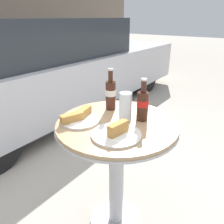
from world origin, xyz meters
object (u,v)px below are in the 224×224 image
(cola_bottle_right, at_px, (111,94))
(lunch_plate_far, at_px, (79,118))
(drinking_glass, at_px, (125,108))
(lunch_plate_near, at_px, (117,133))
(bistro_table, at_px, (117,151))
(parked_car, at_px, (49,68))
(cola_bottle_left, at_px, (143,104))

(cola_bottle_right, height_order, lunch_plate_far, cola_bottle_right)
(drinking_glass, distance_m, lunch_plate_near, 0.19)
(bistro_table, distance_m, parked_car, 2.24)
(cola_bottle_right, xyz_separation_m, lunch_plate_far, (-0.24, 0.04, -0.08))
(bistro_table, height_order, lunch_plate_near, lunch_plate_near)
(cola_bottle_left, relative_size, drinking_glass, 1.48)
(bistro_table, height_order, parked_car, parked_car)
(cola_bottle_left, bearing_deg, lunch_plate_far, 129.08)
(lunch_plate_far, bearing_deg, lunch_plate_near, -92.50)
(lunch_plate_far, bearing_deg, cola_bottle_left, -50.92)
(drinking_glass, xyz_separation_m, lunch_plate_near, (-0.17, -0.06, -0.06))
(cola_bottle_right, relative_size, drinking_glass, 1.59)
(bistro_table, height_order, drinking_glass, drinking_glass)
(cola_bottle_left, height_order, drinking_glass, cola_bottle_left)
(parked_car, bearing_deg, drinking_glass, -118.12)
(cola_bottle_right, distance_m, drinking_glass, 0.18)
(cola_bottle_left, xyz_separation_m, cola_bottle_right, (0.02, 0.23, 0.01))
(cola_bottle_right, bearing_deg, parked_car, 61.74)
(cola_bottle_right, xyz_separation_m, lunch_plate_near, (-0.25, -0.22, -0.08))
(lunch_plate_near, bearing_deg, drinking_glass, 20.19)
(cola_bottle_right, distance_m, lunch_plate_near, 0.34)
(cola_bottle_left, height_order, lunch_plate_near, cola_bottle_left)
(lunch_plate_far, distance_m, parked_car, 2.16)
(cola_bottle_right, bearing_deg, bistro_table, -132.89)
(cola_bottle_right, relative_size, lunch_plate_near, 1.03)
(drinking_glass, bearing_deg, cola_bottle_left, -51.67)
(cola_bottle_left, relative_size, lunch_plate_near, 0.96)
(drinking_glass, relative_size, parked_car, 0.04)
(drinking_glass, relative_size, lunch_plate_near, 0.65)
(cola_bottle_left, distance_m, lunch_plate_far, 0.35)
(bistro_table, xyz_separation_m, cola_bottle_left, (0.10, -0.10, 0.28))
(cola_bottle_left, relative_size, parked_car, 0.05)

